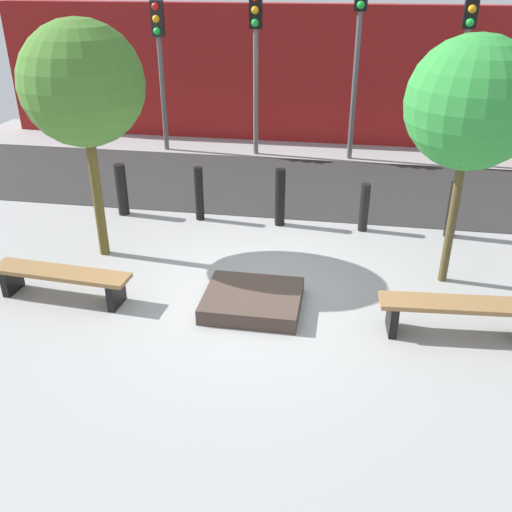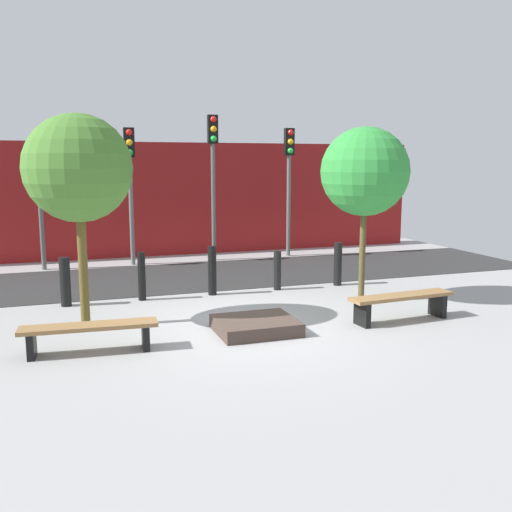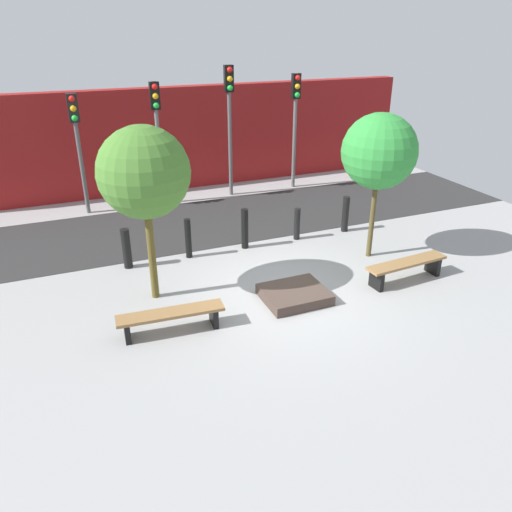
{
  "view_description": "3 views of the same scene",
  "coord_description": "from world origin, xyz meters",
  "px_view_note": "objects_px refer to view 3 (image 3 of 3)",
  "views": [
    {
      "loc": [
        1.15,
        -6.81,
        4.16
      ],
      "look_at": [
        0.03,
        -0.23,
        0.75
      ],
      "focal_mm": 40.0,
      "sensor_mm": 36.0,
      "label": 1
    },
    {
      "loc": [
        -2.94,
        -8.89,
        2.77
      ],
      "look_at": [
        0.05,
        -0.19,
        1.25
      ],
      "focal_mm": 40.0,
      "sensor_mm": 36.0,
      "label": 2
    },
    {
      "loc": [
        -4.17,
        -8.31,
        5.24
      ],
      "look_at": [
        -0.55,
        0.46,
        0.76
      ],
      "focal_mm": 35.0,
      "sensor_mm": 36.0,
      "label": 3
    }
  ],
  "objects_px": {
    "bollard_far_right": "(345,214)",
    "bench_right": "(406,267)",
    "traffic_light_west": "(77,133)",
    "bollard_far_left": "(127,249)",
    "traffic_light_east": "(295,111)",
    "bollard_left": "(188,238)",
    "bollard_center": "(245,229)",
    "traffic_light_mid_east": "(230,109)",
    "traffic_light_mid_west": "(157,122)",
    "bollard_right": "(297,224)",
    "tree_behind_left_bench": "(144,173)",
    "bench_left": "(171,317)",
    "planter_bed": "(294,295)",
    "tree_behind_right_bench": "(379,152)"
  },
  "relations": [
    {
      "from": "bollard_far_right",
      "to": "traffic_light_mid_west",
      "type": "relative_size",
      "value": 0.27
    },
    {
      "from": "tree_behind_left_bench",
      "to": "bollard_left",
      "type": "distance_m",
      "value": 2.94
    },
    {
      "from": "tree_behind_right_bench",
      "to": "bollard_right",
      "type": "height_order",
      "value": "tree_behind_right_bench"
    },
    {
      "from": "traffic_light_east",
      "to": "planter_bed",
      "type": "bearing_deg",
      "value": -116.1
    },
    {
      "from": "tree_behind_right_bench",
      "to": "traffic_light_west",
      "type": "height_order",
      "value": "traffic_light_west"
    },
    {
      "from": "tree_behind_right_bench",
      "to": "traffic_light_mid_west",
      "type": "bearing_deg",
      "value": 123.18
    },
    {
      "from": "planter_bed",
      "to": "bollard_far_left",
      "type": "xyz_separation_m",
      "value": [
        -2.94,
        2.82,
        0.37
      ]
    },
    {
      "from": "bollard_far_left",
      "to": "traffic_light_mid_west",
      "type": "distance_m",
      "value": 4.99
    },
    {
      "from": "bollard_left",
      "to": "bollard_center",
      "type": "xyz_separation_m",
      "value": [
        1.47,
        0.0,
        0.02
      ]
    },
    {
      "from": "tree_behind_right_bench",
      "to": "traffic_light_mid_west",
      "type": "height_order",
      "value": "traffic_light_mid_west"
    },
    {
      "from": "bollard_far_left",
      "to": "traffic_light_east",
      "type": "relative_size",
      "value": 0.26
    },
    {
      "from": "bollard_center",
      "to": "bollard_right",
      "type": "bearing_deg",
      "value": 0.0
    },
    {
      "from": "bench_left",
      "to": "bench_right",
      "type": "xyz_separation_m",
      "value": [
        5.28,
        0.0,
        0.03
      ]
    },
    {
      "from": "traffic_light_west",
      "to": "traffic_light_east",
      "type": "distance_m",
      "value": 6.86
    },
    {
      "from": "bollard_left",
      "to": "traffic_light_east",
      "type": "xyz_separation_m",
      "value": [
        4.9,
        4.18,
        2.08
      ]
    },
    {
      "from": "bollard_left",
      "to": "traffic_light_east",
      "type": "bearing_deg",
      "value": 40.47
    },
    {
      "from": "bollard_right",
      "to": "tree_behind_left_bench",
      "type": "bearing_deg",
      "value": -158.62
    },
    {
      "from": "tree_behind_left_bench",
      "to": "bollard_right",
      "type": "height_order",
      "value": "tree_behind_left_bench"
    },
    {
      "from": "bench_left",
      "to": "traffic_light_east",
      "type": "relative_size",
      "value": 0.53
    },
    {
      "from": "traffic_light_west",
      "to": "traffic_light_east",
      "type": "height_order",
      "value": "traffic_light_east"
    },
    {
      "from": "bench_left",
      "to": "bench_right",
      "type": "height_order",
      "value": "bench_right"
    },
    {
      "from": "tree_behind_left_bench",
      "to": "bollard_far_right",
      "type": "height_order",
      "value": "tree_behind_left_bench"
    },
    {
      "from": "tree_behind_right_bench",
      "to": "bollard_center",
      "type": "height_order",
      "value": "tree_behind_right_bench"
    },
    {
      "from": "bollard_center",
      "to": "bollard_far_right",
      "type": "xyz_separation_m",
      "value": [
        2.94,
        0.0,
        -0.03
      ]
    },
    {
      "from": "bollard_far_right",
      "to": "bench_right",
      "type": "bearing_deg",
      "value": -95.6
    },
    {
      "from": "tree_behind_right_bench",
      "to": "bollard_far_left",
      "type": "height_order",
      "value": "tree_behind_right_bench"
    },
    {
      "from": "bollard_right",
      "to": "traffic_light_east",
      "type": "bearing_deg",
      "value": 64.85
    },
    {
      "from": "planter_bed",
      "to": "bollard_far_right",
      "type": "height_order",
      "value": "bollard_far_right"
    },
    {
      "from": "bollard_far_left",
      "to": "bollard_center",
      "type": "xyz_separation_m",
      "value": [
        2.94,
        0.0,
        0.04
      ]
    },
    {
      "from": "bench_left",
      "to": "bollard_far_left",
      "type": "xyz_separation_m",
      "value": [
        -0.3,
        3.02,
        0.16
      ]
    },
    {
      "from": "tree_behind_right_bench",
      "to": "traffic_light_west",
      "type": "relative_size",
      "value": 1.0
    },
    {
      "from": "bench_right",
      "to": "traffic_light_west",
      "type": "xyz_separation_m",
      "value": [
        -6.07,
        7.2,
        2.05
      ]
    },
    {
      "from": "bench_right",
      "to": "bollard_far_left",
      "type": "bearing_deg",
      "value": 147.43
    },
    {
      "from": "traffic_light_west",
      "to": "bench_right",
      "type": "bearing_deg",
      "value": -49.87
    },
    {
      "from": "bench_right",
      "to": "traffic_light_east",
      "type": "bearing_deg",
      "value": 79.64
    },
    {
      "from": "traffic_light_west",
      "to": "bollard_left",
      "type": "bearing_deg",
      "value": -64.85
    },
    {
      "from": "tree_behind_left_bench",
      "to": "traffic_light_west",
      "type": "relative_size",
      "value": 1.03
    },
    {
      "from": "tree_behind_left_bench",
      "to": "bollard_right",
      "type": "bearing_deg",
      "value": 21.38
    },
    {
      "from": "bench_right",
      "to": "planter_bed",
      "type": "bearing_deg",
      "value": 171.57
    },
    {
      "from": "tree_behind_left_bench",
      "to": "bench_right",
      "type": "bearing_deg",
      "value": -15.0
    },
    {
      "from": "tree_behind_left_bench",
      "to": "traffic_light_mid_west",
      "type": "xyz_separation_m",
      "value": [
        1.5,
        5.78,
        -0.12
      ]
    },
    {
      "from": "traffic_light_mid_east",
      "to": "bollard_left",
      "type": "bearing_deg",
      "value": -122.0
    },
    {
      "from": "bollard_left",
      "to": "bollard_right",
      "type": "height_order",
      "value": "bollard_left"
    },
    {
      "from": "bollard_center",
      "to": "traffic_light_east",
      "type": "height_order",
      "value": "traffic_light_east"
    },
    {
      "from": "planter_bed",
      "to": "bollard_center",
      "type": "xyz_separation_m",
      "value": [
        0.0,
        2.82,
        0.41
      ]
    },
    {
      "from": "bollard_right",
      "to": "traffic_light_mid_west",
      "type": "distance_m",
      "value": 5.36
    },
    {
      "from": "bench_right",
      "to": "tree_behind_right_bench",
      "type": "xyz_separation_m",
      "value": [
        0.0,
        1.41,
        2.23
      ]
    },
    {
      "from": "bollard_far_left",
      "to": "traffic_light_mid_east",
      "type": "distance_m",
      "value": 6.27
    },
    {
      "from": "planter_bed",
      "to": "bollard_left",
      "type": "xyz_separation_m",
      "value": [
        -1.47,
        2.82,
        0.38
      ]
    },
    {
      "from": "bollard_center",
      "to": "traffic_light_mid_east",
      "type": "xyz_separation_m",
      "value": [
        1.14,
        4.18,
        2.26
      ]
    }
  ]
}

